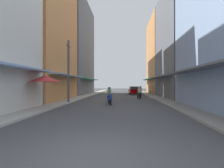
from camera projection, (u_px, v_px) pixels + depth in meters
ground_plane at (119, 97)px, 24.64m from camera, size 108.28×108.28×0.00m
sidewalk_left at (85, 96)px, 25.00m from camera, size 1.58×57.22×0.12m
sidewalk_right at (154, 96)px, 24.28m from camera, size 1.58×57.22×0.12m
building_left_mid at (40, 28)px, 19.19m from camera, size 7.05×9.48×16.62m
building_left_far at (72, 49)px, 31.20m from camera, size 7.05×12.83×17.08m
building_right_mid at (186, 44)px, 21.85m from camera, size 7.05×10.06×14.35m
building_right_far at (166, 56)px, 32.35m from camera, size 7.05×10.18×14.65m
motorbike_red at (132, 91)px, 34.75m from camera, size 0.56×1.80×0.96m
motorbike_silver at (141, 92)px, 24.16m from camera, size 0.55×1.81×1.58m
motorbike_black at (139, 93)px, 21.18m from camera, size 0.55×1.80×1.58m
motorbike_blue at (110, 97)px, 14.94m from camera, size 0.63×1.79×1.58m
parked_car at (134, 90)px, 31.01m from camera, size 1.98×4.19×1.45m
pedestrian_midway at (151, 90)px, 29.28m from camera, size 0.34×0.34×1.54m
vendor_umbrella at (45, 79)px, 12.11m from camera, size 2.23×2.23×2.45m
utility_pole at (68, 71)px, 16.01m from camera, size 0.20×1.20×6.06m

